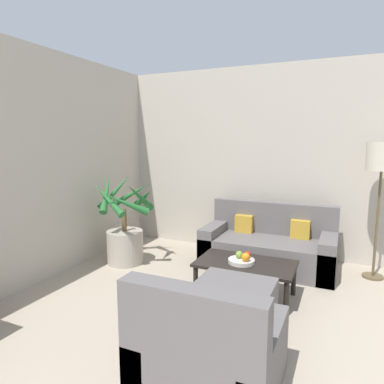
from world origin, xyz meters
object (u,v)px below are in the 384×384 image
object	(u,v)px
apple_red	(248,254)
orange_fruit	(246,257)
armchair	(207,352)
ottoman	(234,305)
fruit_bowl	(241,261)
floor_lamp	(382,163)
potted_palm	(125,232)
apple_green	(239,255)
coffee_table	(245,266)
sofa_loveseat	(268,247)

from	to	relation	value
apple_red	orange_fruit	size ratio (longest dim) A/B	0.77
armchair	ottoman	distance (m)	0.80
fruit_bowl	armchair	distance (m)	1.41
orange_fruit	apple_red	bearing A→B (deg)	95.10
ottoman	floor_lamp	bearing A→B (deg)	55.89
fruit_bowl	orange_fruit	xyz separation A→B (m)	(0.06, -0.04, 0.06)
potted_palm	apple_green	distance (m)	1.72
armchair	potted_palm	bearing A→B (deg)	137.09
coffee_table	apple_green	xyz separation A→B (m)	(-0.07, -0.01, 0.12)
sofa_loveseat	orange_fruit	world-z (taller)	sofa_loveseat
sofa_loveseat	potted_palm	bearing A→B (deg)	-159.82
floor_lamp	ottoman	size ratio (longest dim) A/B	2.44
ottoman	apple_red	bearing A→B (deg)	95.80
fruit_bowl	coffee_table	bearing A→B (deg)	46.02
potted_palm	coffee_table	bearing A→B (deg)	-10.62
orange_fruit	armchair	xyz separation A→B (m)	(0.12, -1.36, -0.20)
apple_red	armchair	world-z (taller)	armchair
sofa_loveseat	armchair	bearing A→B (deg)	-87.61
fruit_bowl	orange_fruit	distance (m)	0.09
sofa_loveseat	apple_green	world-z (taller)	sofa_loveseat
ottoman	orange_fruit	bearing A→B (deg)	95.95
sofa_loveseat	apple_red	size ratio (longest dim) A/B	24.44
sofa_loveseat	coffee_table	xyz separation A→B (m)	(-0.04, -0.99, 0.06)
fruit_bowl	ottoman	xyz separation A→B (m)	(0.11, -0.60, -0.19)
potted_palm	coffee_table	xyz separation A→B (m)	(1.76, -0.33, -0.10)
apple_red	armchair	distance (m)	1.50
orange_fruit	fruit_bowl	bearing A→B (deg)	145.52
orange_fruit	potted_palm	bearing A→B (deg)	167.17
sofa_loveseat	floor_lamp	size ratio (longest dim) A/B	1.02
apple_green	armchair	size ratio (longest dim) A/B	0.08
coffee_table	orange_fruit	distance (m)	0.15
floor_lamp	fruit_bowl	size ratio (longest dim) A/B	5.89
fruit_bowl	potted_palm	bearing A→B (deg)	167.98
sofa_loveseat	coffee_table	distance (m)	0.99
potted_palm	apple_green	bearing A→B (deg)	-11.48
orange_fruit	ottoman	world-z (taller)	orange_fruit
coffee_table	sofa_loveseat	bearing A→B (deg)	87.83
potted_palm	armchair	world-z (taller)	potted_palm
coffee_table	apple_red	world-z (taller)	apple_red
sofa_loveseat	coffee_table	world-z (taller)	sofa_loveseat
fruit_bowl	apple_green	distance (m)	0.07
sofa_loveseat	floor_lamp	xyz separation A→B (m)	(1.24, 0.15, 1.13)
floor_lamp	coffee_table	xyz separation A→B (m)	(-1.28, -1.14, -1.06)
potted_palm	floor_lamp	bearing A→B (deg)	14.89
apple_green	orange_fruit	xyz separation A→B (m)	(0.09, -0.06, 0.01)
fruit_bowl	ottoman	distance (m)	0.64
apple_red	orange_fruit	distance (m)	0.12
sofa_loveseat	ottoman	world-z (taller)	sofa_loveseat
sofa_loveseat	orange_fruit	distance (m)	1.08
fruit_bowl	ottoman	world-z (taller)	fruit_bowl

